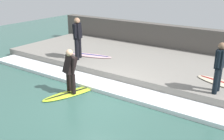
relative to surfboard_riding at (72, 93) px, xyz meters
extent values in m
plane|color=#386056|center=(0.27, -0.89, -0.03)|extent=(28.00, 28.00, 0.00)
cube|color=gray|center=(3.72, -0.89, 0.15)|extent=(4.40, 12.59, 0.36)
cube|color=#544F49|center=(6.17, -0.89, 0.68)|extent=(0.50, 13.22, 1.43)
cube|color=white|center=(1.03, -0.89, 0.03)|extent=(0.97, 11.96, 0.13)
ellipsoid|color=#BFE02D|center=(0.00, 0.00, 0.00)|extent=(2.10, 1.11, 0.06)
ellipsoid|color=black|center=(0.00, 0.00, 0.03)|extent=(1.81, 0.67, 0.01)
cylinder|color=black|center=(-0.05, -0.14, 0.36)|extent=(0.15, 0.15, 0.66)
cylinder|color=black|center=(0.05, 0.14, 0.36)|extent=(0.15, 0.15, 0.66)
cube|color=black|center=(0.00, 0.00, 0.98)|extent=(0.49, 0.48, 0.62)
sphere|color=tan|center=(0.00, 0.00, 1.37)|extent=(0.22, 0.22, 0.22)
cylinder|color=black|center=(-0.07, -0.21, 1.01)|extent=(0.11, 0.18, 0.52)
cylinder|color=black|center=(0.07, 0.21, 1.01)|extent=(0.11, 0.18, 0.52)
cylinder|color=black|center=(2.11, -4.04, 0.72)|extent=(0.15, 0.15, 0.77)
cylinder|color=black|center=(1.83, -4.03, 0.72)|extent=(0.15, 0.15, 0.77)
cube|color=black|center=(1.97, -4.03, 1.38)|extent=(0.37, 0.23, 0.56)
sphere|color=#846047|center=(1.97, -4.03, 1.75)|extent=(0.21, 0.21, 0.21)
cylinder|color=black|center=(2.18, -4.04, 1.41)|extent=(0.10, 0.11, 0.49)
cylinder|color=black|center=(1.77, -4.02, 1.41)|extent=(0.10, 0.11, 0.49)
cylinder|color=black|center=(2.34, 1.66, 0.76)|extent=(0.17, 0.17, 0.86)
cylinder|color=black|center=(2.05, 1.55, 0.76)|extent=(0.17, 0.17, 0.86)
cube|color=black|center=(2.20, 1.61, 1.50)|extent=(0.48, 0.40, 0.64)
sphere|color=#A87A5B|center=(2.20, 1.61, 1.93)|extent=(0.24, 0.24, 0.24)
cylinder|color=black|center=(2.41, 1.69, 1.54)|extent=(0.12, 0.13, 0.56)
cylinder|color=black|center=(1.98, 1.52, 1.54)|extent=(0.12, 0.13, 0.56)
ellipsoid|color=beige|center=(2.79, 1.43, 0.36)|extent=(0.93, 2.00, 0.06)
ellipsoid|color=navy|center=(2.79, 1.43, 0.39)|extent=(0.50, 1.76, 0.01)
camera|label=1|loc=(-5.70, -5.53, 3.62)|focal=42.00mm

